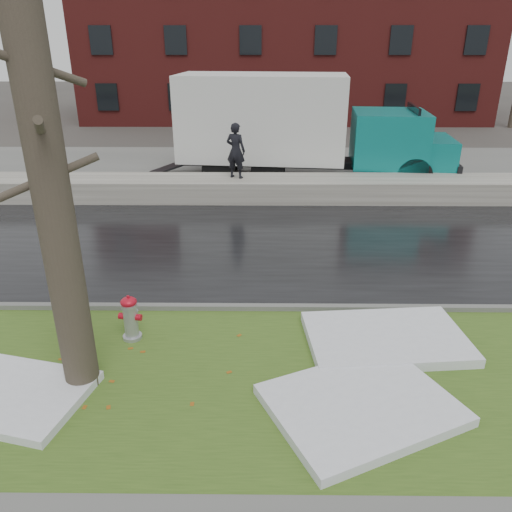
{
  "coord_description": "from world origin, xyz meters",
  "views": [
    {
      "loc": [
        0.43,
        -7.85,
        5.09
      ],
      "look_at": [
        0.34,
        1.51,
        1.0
      ],
      "focal_mm": 35.0,
      "sensor_mm": 36.0,
      "label": 1
    }
  ],
  "objects_px": {
    "fire_hydrant": "(130,316)",
    "box_truck": "(295,126)",
    "tree": "(50,182)",
    "worker": "(236,151)"
  },
  "relations": [
    {
      "from": "fire_hydrant",
      "to": "tree",
      "type": "height_order",
      "value": "tree"
    },
    {
      "from": "fire_hydrant",
      "to": "box_truck",
      "type": "xyz_separation_m",
      "value": [
        3.62,
        11.28,
        1.57
      ]
    },
    {
      "from": "box_truck",
      "to": "worker",
      "type": "xyz_separation_m",
      "value": [
        -2.12,
        -2.45,
        -0.41
      ]
    },
    {
      "from": "fire_hydrant",
      "to": "tree",
      "type": "relative_size",
      "value": 0.13
    },
    {
      "from": "box_truck",
      "to": "fire_hydrant",
      "type": "bearing_deg",
      "value": -102.13
    },
    {
      "from": "tree",
      "to": "box_truck",
      "type": "xyz_separation_m",
      "value": [
        4.1,
        12.59,
        -1.26
      ]
    },
    {
      "from": "fire_hydrant",
      "to": "tree",
      "type": "xyz_separation_m",
      "value": [
        -0.48,
        -1.31,
        2.82
      ]
    },
    {
      "from": "box_truck",
      "to": "worker",
      "type": "relative_size",
      "value": 6.48
    },
    {
      "from": "tree",
      "to": "worker",
      "type": "xyz_separation_m",
      "value": [
        1.98,
        10.14,
        -1.67
      ]
    },
    {
      "from": "worker",
      "to": "box_truck",
      "type": "bearing_deg",
      "value": -108.13
    }
  ]
}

